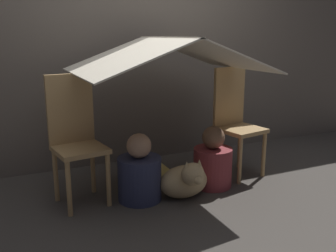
# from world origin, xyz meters

# --- Properties ---
(ground_plane) EXTENTS (8.80, 8.80, 0.00)m
(ground_plane) POSITION_xyz_m (0.00, 0.00, 0.00)
(ground_plane) COLOR #47423D
(wall_back) EXTENTS (7.00, 0.05, 2.50)m
(wall_back) POSITION_xyz_m (0.00, 1.07, 1.25)
(wall_back) COLOR #6B6056
(wall_back) RESTS_ON ground_plane
(chair_left) EXTENTS (0.41, 0.41, 0.99)m
(chair_left) POSITION_xyz_m (-0.74, 0.29, 0.53)
(chair_left) COLOR tan
(chair_left) RESTS_ON ground_plane
(chair_right) EXTENTS (0.42, 0.42, 0.99)m
(chair_right) POSITION_xyz_m (0.72, 0.29, 0.53)
(chair_right) COLOR tan
(chair_right) RESTS_ON ground_plane
(sheet_canopy) EXTENTS (1.46, 1.11, 0.28)m
(sheet_canopy) POSITION_xyz_m (0.00, 0.22, 1.13)
(sheet_canopy) COLOR silver
(person_front) EXTENTS (0.34, 0.34, 0.54)m
(person_front) POSITION_xyz_m (-0.30, 0.10, 0.22)
(person_front) COLOR #2D3351
(person_front) RESTS_ON ground_plane
(person_second) EXTENTS (0.33, 0.33, 0.53)m
(person_second) POSITION_xyz_m (0.37, 0.10, 0.21)
(person_second) COLOR maroon
(person_second) RESTS_ON ground_plane
(dog) EXTENTS (0.41, 0.41, 0.36)m
(dog) POSITION_xyz_m (0.04, -0.04, 0.16)
(dog) COLOR tan
(dog) RESTS_ON ground_plane
(floor_cushion) EXTENTS (0.41, 0.32, 0.10)m
(floor_cushion) POSITION_xyz_m (-0.11, 0.42, 0.05)
(floor_cushion) COLOR #E5CC66
(floor_cushion) RESTS_ON ground_plane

